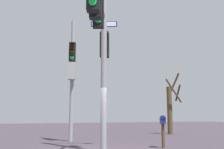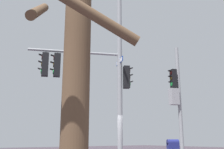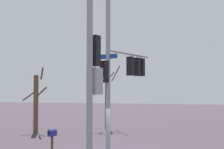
# 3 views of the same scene
# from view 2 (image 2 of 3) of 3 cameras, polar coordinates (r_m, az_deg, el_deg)

# --- Properties ---
(main_signal_pole_assembly) EXTENTS (4.65, 4.29, 9.92)m
(main_signal_pole_assembly) POSITION_cam_2_polar(r_m,az_deg,el_deg) (13.00, -2.53, 3.02)
(main_signal_pole_assembly) COLOR gray
(main_signal_pole_assembly) RESTS_ON ground
(secondary_pole_assembly) EXTENTS (0.76, 0.53, 6.91)m
(secondary_pole_assembly) POSITION_cam_2_polar(r_m,az_deg,el_deg) (16.28, 13.60, -4.58)
(secondary_pole_assembly) COLOR gray
(secondary_pole_assembly) RESTS_ON ground
(mailbox) EXTENTS (0.50, 0.42, 1.41)m
(mailbox) POSITION_cam_2_polar(r_m,az_deg,el_deg) (10.84, 12.86, -14.88)
(mailbox) COLOR #4C3823
(mailbox) RESTS_ON ground
(bare_tree_corner) EXTENTS (1.33, 1.81, 5.10)m
(bare_tree_corner) POSITION_cam_2_polar(r_m,az_deg,el_deg) (3.67, -8.00, 1.57)
(bare_tree_corner) COLOR brown
(bare_tree_corner) RESTS_ON ground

